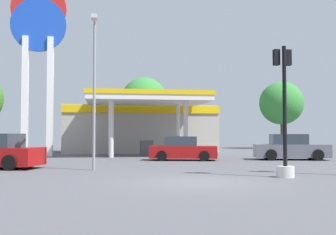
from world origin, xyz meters
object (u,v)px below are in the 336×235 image
object	(u,v)px
tree_1	(144,100)
tree_2	(281,103)
station_pole_sign	(38,46)
car_0	(291,148)
traffic_signal_0	(284,128)
corner_streetlamp	(94,79)
car_2	(183,149)

from	to	relation	value
tree_1	tree_2	bearing A→B (deg)	1.72
station_pole_sign	tree_2	xyz separation A→B (m)	(23.42, 12.50, -2.81)
station_pole_sign	car_0	xyz separation A→B (m)	(15.65, -6.11, -7.00)
car_0	traffic_signal_0	xyz separation A→B (m)	(-4.75, -9.61, 1.06)
car_0	corner_streetlamp	bearing A→B (deg)	-153.09
car_0	tree_1	size ratio (longest dim) A/B	0.63
station_pole_sign	tree_2	size ratio (longest dim) A/B	1.69
station_pole_sign	tree_2	world-z (taller)	station_pole_sign
traffic_signal_0	corner_streetlamp	xyz separation A→B (m)	(-6.77, 3.76, 2.12)
station_pole_sign	corner_streetlamp	distance (m)	13.21
car_2	tree_2	size ratio (longest dim) A/B	0.58
car_0	traffic_signal_0	bearing A→B (deg)	-116.30
car_0	corner_streetlamp	world-z (taller)	corner_streetlamp
car_0	tree_1	bearing A→B (deg)	111.33
tree_2	corner_streetlamp	distance (m)	31.17
corner_streetlamp	tree_2	bearing A→B (deg)	51.74
car_0	station_pole_sign	bearing A→B (deg)	158.67
station_pole_sign	car_0	distance (m)	18.20
car_2	tree_2	distance (m)	23.48
car_0	car_2	world-z (taller)	car_0
traffic_signal_0	corner_streetlamp	bearing A→B (deg)	150.94
car_2	traffic_signal_0	distance (m)	10.27
car_2	tree_1	world-z (taller)	tree_1
station_pole_sign	traffic_signal_0	world-z (taller)	station_pole_sign
station_pole_sign	car_2	size ratio (longest dim) A/B	2.91
traffic_signal_0	tree_1	size ratio (longest dim) A/B	0.64
station_pole_sign	tree_1	distance (m)	15.03
car_0	traffic_signal_0	distance (m)	10.77
tree_1	station_pole_sign	bearing A→B (deg)	-125.35
station_pole_sign	car_2	distance (m)	12.88
car_2	tree_2	bearing A→B (deg)	51.87
traffic_signal_0	tree_2	world-z (taller)	tree_2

